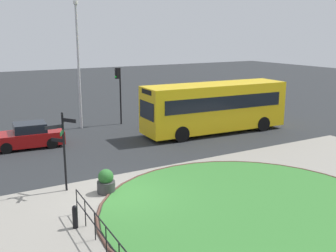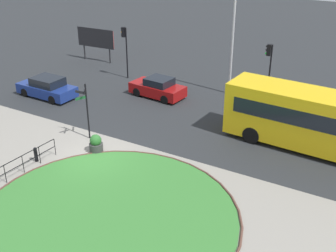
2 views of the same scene
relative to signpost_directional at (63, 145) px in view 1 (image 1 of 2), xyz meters
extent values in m
plane|color=#282B2D|center=(1.76, -1.67, -2.05)|extent=(120.00, 120.00, 0.00)
cube|color=gray|center=(1.76, -3.45, -2.04)|extent=(32.00, 8.44, 0.02)
cylinder|color=#387A33|center=(5.51, -5.38, -2.00)|extent=(11.28, 11.28, 0.10)
torus|color=brown|center=(5.51, -5.38, -1.99)|extent=(11.59, 11.59, 0.11)
cylinder|color=black|center=(0.04, 0.03, -0.39)|extent=(0.09, 0.09, 3.32)
sphere|color=black|center=(0.04, 0.03, 1.32)|extent=(0.10, 0.10, 0.10)
cube|color=black|center=(0.25, -0.28, 1.06)|extent=(0.38, 0.57, 0.15)
cube|color=black|center=(-0.35, 0.02, 0.79)|extent=(0.70, 0.07, 0.15)
cube|color=#195128|center=(-0.10, -0.28, 0.58)|extent=(0.29, 0.56, 0.15)
cube|color=black|center=(-0.16, 0.29, 0.16)|extent=(0.38, 0.46, 0.15)
cylinder|color=black|center=(-0.66, -3.48, -1.69)|extent=(0.19, 0.19, 0.73)
sphere|color=black|center=(-0.66, -3.48, -1.29)|extent=(0.18, 0.18, 0.18)
cube|color=black|center=(-0.37, -5.16, -1.06)|extent=(0.23, 5.42, 0.03)
cube|color=black|center=(-0.37, -5.16, -1.51)|extent=(0.23, 5.42, 0.03)
cylinder|color=black|center=(-0.27, -2.46, -1.55)|extent=(0.04, 0.04, 0.99)
cylinder|color=black|center=(-0.31, -3.54, -1.55)|extent=(0.04, 0.04, 0.99)
cylinder|color=black|center=(-0.35, -4.62, -1.55)|extent=(0.04, 0.04, 0.99)
cylinder|color=black|center=(-0.39, -5.70, -1.55)|extent=(0.04, 0.04, 0.99)
cube|color=yellow|center=(11.68, 5.28, -0.26)|extent=(10.04, 3.11, 3.02)
cube|color=black|center=(11.61, 4.00, 0.16)|extent=(8.71, 0.51, 0.88)
cube|color=black|center=(11.75, 6.57, 0.16)|extent=(8.71, 0.51, 0.88)
cube|color=black|center=(6.72, 5.56, -0.11)|extent=(0.14, 2.10, 1.10)
cube|color=black|center=(6.72, 5.56, 1.03)|extent=(0.10, 1.41, 0.28)
cylinder|color=black|center=(8.45, 4.28, -1.55)|extent=(1.02, 0.36, 1.00)
cylinder|color=black|center=(8.58, 6.64, -1.55)|extent=(1.02, 0.36, 1.00)
cylinder|color=black|center=(14.78, 3.93, -1.55)|extent=(1.02, 0.36, 1.00)
cylinder|color=black|center=(14.91, 6.28, -1.55)|extent=(1.02, 0.36, 1.00)
cube|color=maroon|center=(0.00, 7.76, -1.50)|extent=(4.16, 2.14, 0.76)
cube|color=black|center=(0.16, 7.74, -0.85)|extent=(1.91, 1.73, 0.53)
cylinder|color=black|center=(-1.31, 7.05, -1.73)|extent=(0.66, 0.27, 0.64)
cylinder|color=black|center=(-1.17, 8.68, -1.73)|extent=(0.66, 0.27, 0.64)
cylinder|color=black|center=(1.18, 6.84, -1.73)|extent=(0.66, 0.27, 0.64)
cylinder|color=black|center=(1.32, 8.47, -1.73)|extent=(0.66, 0.27, 0.64)
cylinder|color=black|center=(7.25, 10.79, 0.02)|extent=(0.11, 0.11, 4.14)
cube|color=black|center=(7.04, 10.75, 1.70)|extent=(0.30, 0.30, 0.78)
sphere|color=black|center=(6.89, 10.73, 1.94)|extent=(0.16, 0.16, 0.16)
sphere|color=black|center=(6.89, 10.73, 1.70)|extent=(0.16, 0.16, 0.16)
sphere|color=green|center=(6.89, 10.73, 1.46)|extent=(0.16, 0.16, 0.16)
cylinder|color=#B7B7BC|center=(4.30, 10.99, 2.16)|extent=(0.16, 0.16, 8.42)
cylinder|color=silver|center=(4.30, 10.99, 6.49)|extent=(0.32, 0.32, 0.22)
cylinder|color=#383838|center=(1.42, -1.05, -1.79)|extent=(0.76, 0.76, 0.52)
sphere|color=#286028|center=(1.42, -1.05, -1.32)|extent=(0.64, 0.64, 0.64)
camera|label=1|loc=(-4.27, -16.14, 4.55)|focal=43.16mm
camera|label=2|loc=(15.10, -16.66, 9.33)|focal=44.86mm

